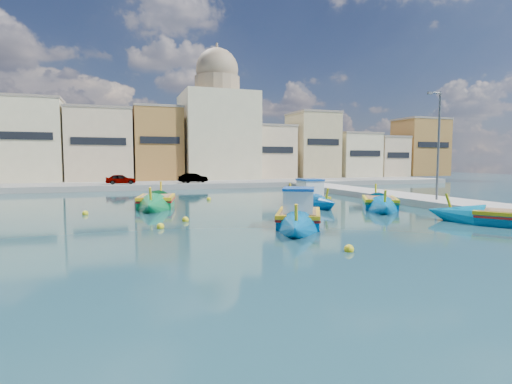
{
  "coord_description": "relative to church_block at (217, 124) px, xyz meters",
  "views": [
    {
      "loc": [
        -3.75,
        -16.23,
        3.32
      ],
      "look_at": [
        4.0,
        6.0,
        1.4
      ],
      "focal_mm": 28.0,
      "sensor_mm": 36.0,
      "label": 1
    }
  ],
  "objects": [
    {
      "name": "ground",
      "position": [
        -10.0,
        -40.0,
        -8.41
      ],
      "size": [
        160.0,
        160.0,
        0.0
      ],
      "primitive_type": "plane",
      "color": "#14383C",
      "rests_on": "ground"
    },
    {
      "name": "north_quay",
      "position": [
        -10.0,
        -8.0,
        -8.11
      ],
      "size": [
        80.0,
        8.0,
        0.6
      ],
      "primitive_type": "cube",
      "color": "gray",
      "rests_on": "ground"
    },
    {
      "name": "north_townhouses",
      "position": [
        -3.32,
        -0.64,
        -3.41
      ],
      "size": [
        83.2,
        7.87,
        10.19
      ],
      "color": "#CEB48E",
      "rests_on": "ground"
    },
    {
      "name": "church_block",
      "position": [
        0.0,
        0.0,
        0.0
      ],
      "size": [
        10.0,
        10.0,
        19.1
      ],
      "color": "beige",
      "rests_on": "ground"
    },
    {
      "name": "quay_street_lamp",
      "position": [
        7.44,
        -34.0,
        -4.07
      ],
      "size": [
        1.18,
        0.16,
        8.0
      ],
      "color": "#595B60",
      "rests_on": "ground"
    },
    {
      "name": "parked_cars",
      "position": [
        -18.2,
        -9.5,
        -7.24
      ],
      "size": [
        26.62,
        2.61,
        1.19
      ],
      "color": "#4C1919",
      "rests_on": "north_quay"
    },
    {
      "name": "luzzu_turquoise_cabin",
      "position": [
        -5.12,
        -38.06,
        -8.05
      ],
      "size": [
        6.08,
        9.18,
        2.98
      ],
      "color": "#005C9F",
      "rests_on": "ground"
    },
    {
      "name": "luzzu_blue_cabin",
      "position": [
        -0.66,
        -30.06,
        -8.05
      ],
      "size": [
        2.12,
        8.3,
        2.94
      ],
      "color": "#00529D",
      "rests_on": "ground"
    },
    {
      "name": "luzzu_cyan_mid",
      "position": [
        3.21,
        -33.37,
        -8.13
      ],
      "size": [
        6.3,
        8.61,
        2.6
      ],
      "color": "#0061A5",
      "rests_on": "ground"
    },
    {
      "name": "luzzu_green",
      "position": [
        -11.19,
        -27.63,
        -8.11
      ],
      "size": [
        3.99,
        9.1,
        2.78
      ],
      "color": "#0B773C",
      "rests_on": "ground"
    },
    {
      "name": "luzzu_cyan_south",
      "position": [
        5.0,
        -41.67,
        -8.13
      ],
      "size": [
        6.58,
        7.82,
        2.56
      ],
      "color": "#00709F",
      "rests_on": "ground"
    },
    {
      "name": "mooring_buoys",
      "position": [
        -7.43,
        -34.44,
        -8.33
      ],
      "size": [
        21.82,
        20.08,
        0.36
      ],
      "color": "yellow",
      "rests_on": "ground"
    }
  ]
}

